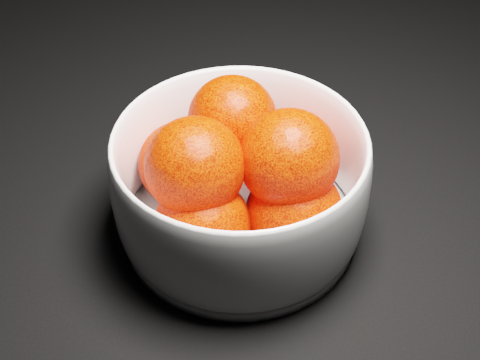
# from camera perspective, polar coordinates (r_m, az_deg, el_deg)

# --- Properties ---
(ground) EXTENTS (3.00, 3.00, 0.00)m
(ground) POSITION_cam_1_polar(r_m,az_deg,el_deg) (0.74, -1.57, 10.57)
(ground) COLOR black
(ground) RESTS_ON ground
(bowl) EXTENTS (0.19, 0.19, 0.09)m
(bowl) POSITION_cam_1_polar(r_m,az_deg,el_deg) (0.51, 0.00, -0.40)
(bowl) COLOR white
(bowl) RESTS_ON ground
(orange_pile) EXTENTS (0.16, 0.16, 0.11)m
(orange_pile) POSITION_cam_1_polar(r_m,az_deg,el_deg) (0.49, 0.06, 0.67)
(orange_pile) COLOR #FF2104
(orange_pile) RESTS_ON bowl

